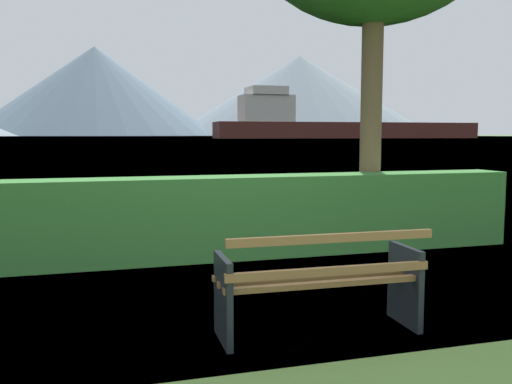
% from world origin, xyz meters
% --- Properties ---
extents(ground_plane, '(1400.00, 1400.00, 0.00)m').
position_xyz_m(ground_plane, '(0.00, 0.00, 0.00)').
color(ground_plane, '#567A38').
extents(water_surface, '(620.00, 620.00, 0.00)m').
position_xyz_m(water_surface, '(0.00, 309.41, 0.00)').
color(water_surface, slate).
rests_on(water_surface, ground_plane).
extents(park_bench, '(1.66, 0.61, 0.87)m').
position_xyz_m(park_bench, '(-0.00, -0.06, 0.42)').
color(park_bench, olive).
rests_on(park_bench, ground_plane).
extents(hedge_row, '(8.04, 0.61, 1.06)m').
position_xyz_m(hedge_row, '(0.00, 2.90, 0.53)').
color(hedge_row, '#387A33').
rests_on(hedge_row, ground_plane).
extents(cargo_ship_large, '(104.92, 15.46, 18.73)m').
position_xyz_m(cargo_ship_large, '(84.35, 191.27, 5.24)').
color(cargo_ship_large, '#471E19').
rests_on(cargo_ship_large, water_surface).
extents(distant_hills, '(824.92, 417.18, 87.77)m').
position_xyz_m(distant_hills, '(-37.85, 559.96, 36.76)').
color(distant_hills, gray).
rests_on(distant_hills, ground_plane).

